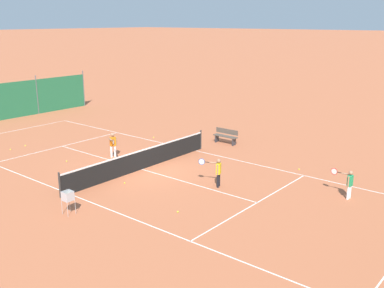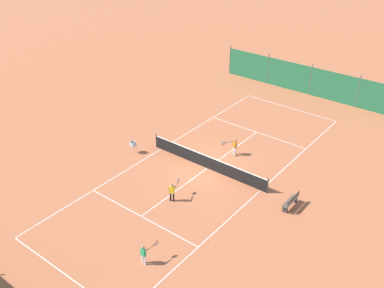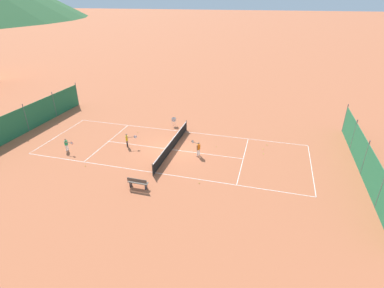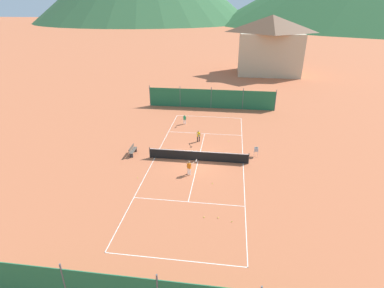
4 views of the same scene
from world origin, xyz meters
TOP-DOWN VIEW (x-y plane):
  - ground_plane at (0.00, 0.00)m, footprint 600.00×600.00m
  - court_line_markings at (0.00, 0.00)m, footprint 8.25×23.85m
  - tennis_net at (0.00, 0.00)m, footprint 9.18×0.08m
  - windscreen_fence_far at (-0.00, 15.50)m, footprint 17.28×0.08m
  - player_far_service at (-2.68, 8.96)m, footprint 0.42×0.98m
  - player_near_service at (-0.45, 4.15)m, footprint 0.40×1.07m
  - player_far_baseline at (-0.45, -2.54)m, footprint 0.80×0.94m
  - tennis_ball_near_corner at (-4.69, 5.86)m, footprint 0.07×0.07m
  - tennis_ball_by_net_right at (-4.64, -3.70)m, footprint 0.07×0.07m
  - tennis_ball_mid_court at (1.85, 0.83)m, footprint 0.07×0.07m
  - tennis_ball_by_net_left at (2.67, 4.62)m, footprint 0.07×0.07m
  - tennis_ball_far_corner at (3.18, -8.22)m, footprint 0.07×0.07m
  - tennis_ball_alley_left at (2.26, -7.94)m, footprint 0.07×0.07m
  - tennis_ball_alley_right at (1.58, -3.76)m, footprint 0.07×0.07m
  - tennis_ball_service_box at (1.31, -8.02)m, footprint 0.07×0.07m
  - ball_hopper at (5.30, 1.59)m, footprint 0.36×0.36m
  - courtside_bench at (-6.34, 0.42)m, footprint 0.36×1.50m
  - alpine_chalet at (9.82, 39.76)m, footprint 13.00×10.00m

SIDE VIEW (x-z plane):
  - ground_plane at x=0.00m, z-range 0.00..0.00m
  - court_line_markings at x=0.00m, z-range 0.00..0.01m
  - tennis_ball_near_corner at x=-4.69m, z-range 0.00..0.07m
  - tennis_ball_by_net_right at x=-4.64m, z-range 0.00..0.07m
  - tennis_ball_mid_court at x=1.85m, z-range 0.00..0.07m
  - tennis_ball_by_net_left at x=2.67m, z-range 0.00..0.07m
  - tennis_ball_far_corner at x=3.18m, z-range 0.00..0.07m
  - tennis_ball_alley_left at x=2.26m, z-range 0.00..0.07m
  - tennis_ball_alley_right at x=1.58m, z-range 0.00..0.07m
  - tennis_ball_service_box at x=1.31m, z-range 0.00..0.07m
  - courtside_bench at x=-6.34m, z-range 0.03..0.87m
  - tennis_net at x=0.00m, z-range -0.03..1.03m
  - ball_hopper at x=5.30m, z-range 0.21..1.10m
  - player_far_service at x=-2.68m, z-range 0.10..1.28m
  - player_near_service at x=-0.45m, z-range 0.10..1.35m
  - player_far_baseline at x=-0.45m, z-range 0.11..1.40m
  - windscreen_fence_far at x=0.00m, z-range -0.14..2.76m
  - alpine_chalet at x=9.82m, z-range 0.22..11.42m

